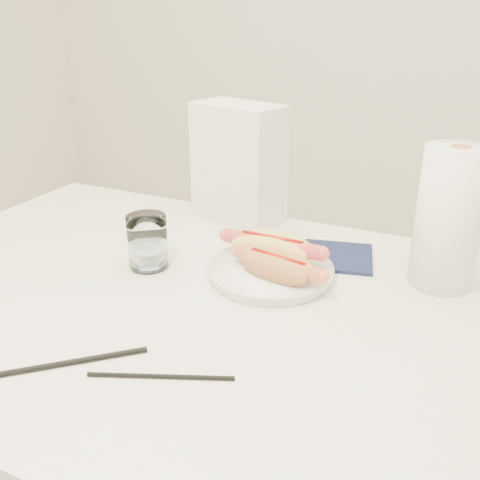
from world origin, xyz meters
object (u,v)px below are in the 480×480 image
at_px(hotdog_right, 278,267).
at_px(napkin_box, 239,164).
at_px(table, 193,326).
at_px(water_glass, 148,242).
at_px(plate, 271,273).
at_px(paper_towel_roll, 449,218).
at_px(hotdog_left, 272,248).

distance_m(hotdog_right, napkin_box, 0.34).
bearing_deg(table, napkin_box, 102.91).
xyz_separation_m(table, water_glass, (-0.13, 0.06, 0.11)).
height_order(table, plate, plate).
height_order(hotdog_right, paper_towel_roll, paper_towel_roll).
xyz_separation_m(plate, hotdog_right, (0.02, -0.03, 0.03)).
height_order(hotdog_left, water_glass, water_glass).
relative_size(table, water_glass, 12.13).
bearing_deg(hotdog_left, napkin_box, 129.79).
relative_size(hotdog_left, hotdog_right, 1.11).
bearing_deg(napkin_box, table, -62.65).
height_order(water_glass, paper_towel_roll, paper_towel_roll).
bearing_deg(table, hotdog_left, 60.81).
relative_size(plate, napkin_box, 0.84).
height_order(water_glass, napkin_box, napkin_box).
bearing_deg(table, plate, 51.31).
distance_m(hotdog_left, water_glass, 0.22).
relative_size(hotdog_left, water_glass, 1.87).
height_order(table, water_glass, water_glass).
bearing_deg(hotdog_right, water_glass, -162.69).
bearing_deg(napkin_box, hotdog_right, -38.69).
bearing_deg(paper_towel_roll, table, -148.94).
bearing_deg(water_glass, paper_towel_roll, 17.96).
height_order(plate, hotdog_right, hotdog_right).
xyz_separation_m(table, hotdog_left, (0.08, 0.15, 0.10)).
bearing_deg(hotdog_right, plate, 141.78).
relative_size(hotdog_right, water_glass, 1.68).
xyz_separation_m(napkin_box, paper_towel_roll, (0.44, -0.13, -0.01)).
bearing_deg(napkin_box, water_glass, -84.37).
xyz_separation_m(plate, water_glass, (-0.22, -0.06, 0.04)).
distance_m(table, napkin_box, 0.40).
xyz_separation_m(plate, hotdog_left, (-0.01, 0.03, 0.03)).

